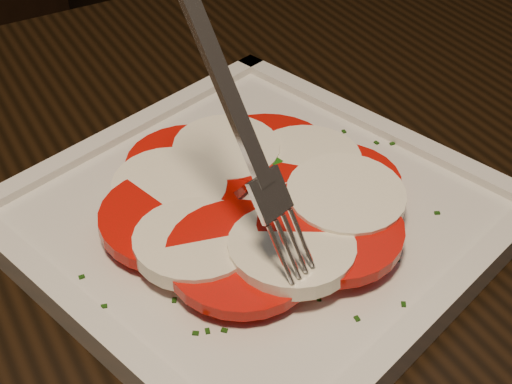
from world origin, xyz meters
TOP-DOWN VIEW (x-y plane):
  - table at (-0.14, -0.02)m, footprint 1.24×0.86m
  - chair at (-0.09, 0.80)m, footprint 0.54×0.54m
  - plate at (-0.12, 0.01)m, footprint 0.33×0.33m
  - caprese_salad at (-0.12, 0.01)m, footprint 0.24×0.22m
  - fork at (-0.16, -0.01)m, footprint 0.07×0.11m

SIDE VIEW (x-z plane):
  - chair at x=-0.09m, z-range 0.07..1.00m
  - table at x=-0.14m, z-range 0.28..1.03m
  - plate at x=-0.12m, z-range 0.75..0.76m
  - caprese_salad at x=-0.12m, z-range 0.76..0.79m
  - fork at x=-0.16m, z-range 0.79..0.96m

